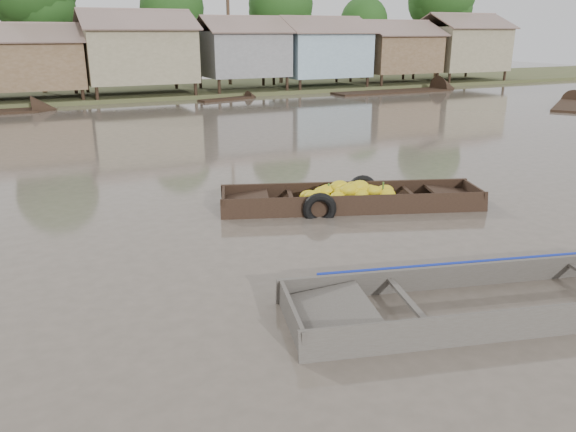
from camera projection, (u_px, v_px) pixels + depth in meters
name	position (u px, v px, depth m)	size (l,w,h in m)	color
ground	(340.00, 279.00, 9.62)	(120.00, 120.00, 0.00)	#52493F
riverbank	(138.00, 47.00, 37.25)	(120.00, 12.47, 10.22)	#384723
banana_boat	(347.00, 199.00, 13.55)	(6.41, 3.50, 0.86)	black
viewer_boat	(508.00, 305.00, 8.62)	(7.16, 3.47, 0.56)	#433F38
distant_boats	(240.00, 105.00, 32.67)	(48.00, 14.39, 0.35)	black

